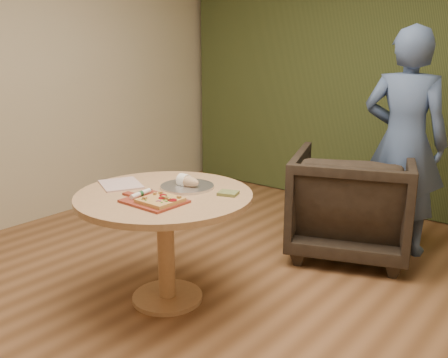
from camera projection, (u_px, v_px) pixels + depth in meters
room_shell at (191, 97)px, 2.68m from camera, size 5.04×6.04×2.84m
curtain at (391, 72)px, 4.86m from camera, size 4.80×0.14×2.78m
pedestal_table at (165, 214)px, 3.22m from camera, size 1.13×1.13×0.75m
pizza_paddle at (153, 201)px, 3.01m from camera, size 0.45×0.28×0.01m
flatbread_pizza at (161, 200)px, 2.96m from camera, size 0.22×0.22×0.04m
cutlery_roll at (141, 194)px, 3.08m from camera, size 0.05×0.20×0.03m
newspaper at (121, 184)px, 3.37m from camera, size 0.38×0.36×0.01m
serving_tray at (187, 186)px, 3.31m from camera, size 0.36×0.36×0.02m
bread_roll at (186, 181)px, 3.31m from camera, size 0.19×0.09×0.09m
green_packet at (228, 193)px, 3.16m from camera, size 0.15×0.13×0.02m
armchair at (351, 198)px, 4.02m from camera, size 1.16×1.13×0.94m
person_standing at (404, 143)px, 3.98m from camera, size 0.72×0.52×1.82m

